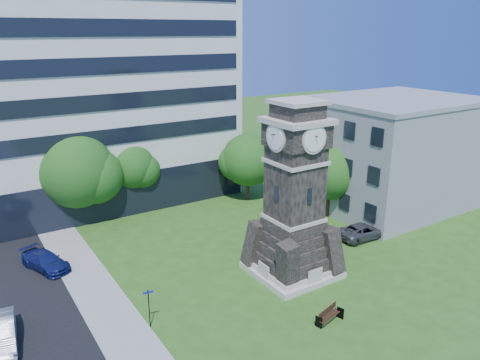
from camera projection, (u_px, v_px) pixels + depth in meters
ground at (275, 297)px, 30.11m from camera, size 160.00×160.00×0.00m
sidewalk at (105, 305)px, 29.21m from camera, size 3.00×70.00×0.06m
clock_tower at (294, 203)px, 31.63m from camera, size 5.40×5.40×12.22m
office_tall at (90, 54)px, 44.80m from camera, size 26.20×15.11×28.60m
office_low at (392, 152)px, 45.19m from camera, size 15.20×12.20×10.40m
car_street_mid at (0, 334)px, 25.30m from camera, size 2.02×4.57×1.46m
car_street_north at (45, 261)px, 33.54m from camera, size 3.21×4.66×1.25m
car_east_lot at (363, 231)px, 38.51m from camera, size 4.68×2.40×1.26m
park_bench at (329, 315)px, 27.41m from camera, size 1.81×0.48×0.93m
street_sign at (149, 304)px, 26.63m from camera, size 0.59×0.06×2.44m
tree_nw at (78, 172)px, 40.61m from camera, size 7.32×6.65×8.17m
tree_nc at (131, 167)px, 43.48m from camera, size 5.10×4.63×6.81m
tree_ne at (248, 161)px, 46.46m from camera, size 5.76×5.23×6.75m
tree_east at (330, 174)px, 42.15m from camera, size 5.44×4.95×6.66m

